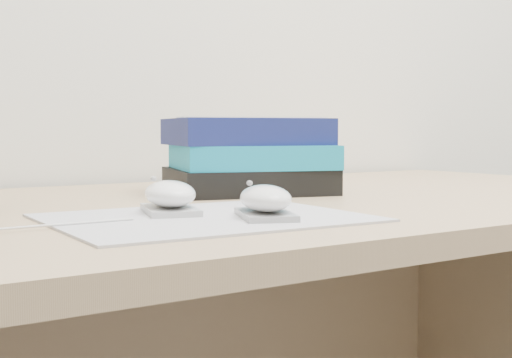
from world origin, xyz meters
TOP-DOWN VIEW (x-y plane):
  - desk at (0.00, 1.64)m, footprint 1.60×0.80m
  - mousepad at (-0.17, 1.41)m, footprint 0.37×0.29m
  - mouse_rear at (-0.19, 1.47)m, footprint 0.09×0.12m
  - mouse_front at (-0.12, 1.36)m, footprint 0.09×0.12m
  - usb_cable at (-0.36, 1.42)m, footprint 0.20×0.01m
  - book_stack at (0.06, 1.67)m, footprint 0.30×0.26m

SIDE VIEW (x-z plane):
  - desk at x=0.00m, z-range 0.13..0.86m
  - mousepad at x=-0.17m, z-range 0.73..0.73m
  - usb_cable at x=-0.36m, z-range 0.73..0.74m
  - mouse_front at x=-0.12m, z-range 0.73..0.77m
  - mouse_rear at x=-0.19m, z-range 0.73..0.78m
  - book_stack at x=0.06m, z-range 0.73..0.85m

